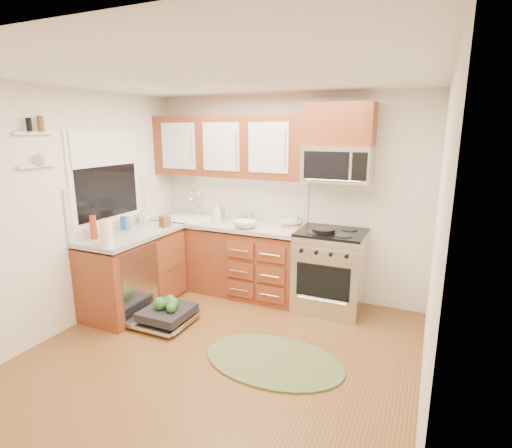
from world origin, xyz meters
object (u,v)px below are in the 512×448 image
at_px(dishwasher, 165,315).
at_px(rug, 273,360).
at_px(paper_towel_roll, 107,234).
at_px(cup, 293,220).
at_px(stock_pot, 246,218).
at_px(cutting_board, 294,226).
at_px(range, 330,270).
at_px(skillet, 324,231).
at_px(bowl_b, 245,224).
at_px(sink, 189,228).
at_px(upper_cabinets, 228,146).
at_px(bowl_a, 291,223).
at_px(microwave, 337,164).

bearing_deg(dishwasher, rug, -8.09).
xyz_separation_m(paper_towel_roll, cup, (1.41, 1.67, -0.08)).
xyz_separation_m(dishwasher, rug, (1.36, -0.19, -0.09)).
xyz_separation_m(stock_pot, cutting_board, (0.64, 0.02, -0.05)).
xyz_separation_m(range, cup, (-0.55, 0.22, 0.50)).
bearing_deg(skillet, bowl_b, -175.55).
xyz_separation_m(paper_towel_roll, bowl_b, (0.94, 1.27, -0.09)).
bearing_deg(skillet, rug, -95.29).
bearing_deg(rug, bowl_b, 126.19).
bearing_deg(sink, range, 0.30).
bearing_deg(rug, upper_cabinets, 129.84).
xyz_separation_m(rug, paper_towel_roll, (-1.78, -0.13, 1.05)).
bearing_deg(rug, skillet, 84.71).
distance_m(upper_cabinets, range, 1.99).
relative_size(range, bowl_a, 3.72).
bearing_deg(cup, microwave, -10.39).
distance_m(microwave, skillet, 0.76).
bearing_deg(microwave, range, -90.00).
bearing_deg(range, skillet, -122.38).
xyz_separation_m(bowl_a, cup, (0.01, 0.07, 0.02)).
height_order(skillet, paper_towel_roll, paper_towel_roll).
bearing_deg(bowl_a, upper_cabinets, -179.57).
relative_size(sink, bowl_b, 2.18).
xyz_separation_m(sink, cutting_board, (1.43, 0.13, 0.13)).
bearing_deg(dishwasher, cutting_board, 50.24).
height_order(sink, rug, sink).
relative_size(skillet, paper_towel_roll, 0.99).
height_order(skillet, bowl_b, bowl_b).
bearing_deg(cutting_board, range, -13.50).
bearing_deg(dishwasher, range, 36.27).
bearing_deg(rug, microwave, 82.90).
xyz_separation_m(upper_cabinets, bowl_b, (0.39, -0.32, -0.91)).
bearing_deg(cup, stock_pot, -168.23).
height_order(sink, cutting_board, cutting_board).
bearing_deg(microwave, bowl_b, -163.55).
bearing_deg(skillet, cutting_board, 152.41).
distance_m(skillet, cutting_board, 0.49).
bearing_deg(bowl_b, stock_pot, 113.36).
height_order(upper_cabinets, rug, upper_cabinets).
distance_m(sink, rug, 2.33).
relative_size(upper_cabinets, bowl_b, 7.20).
height_order(stock_pot, cup, stock_pot).
bearing_deg(cutting_board, cup, 114.35).
relative_size(rug, cup, 9.50).
bearing_deg(dishwasher, skillet, 34.81).
bearing_deg(skillet, paper_towel_roll, -144.55).
xyz_separation_m(range, sink, (-1.93, -0.01, 0.33)).
bearing_deg(upper_cabinets, microwave, -1.02).
distance_m(range, paper_towel_roll, 2.50).
bearing_deg(cup, range, -21.97).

